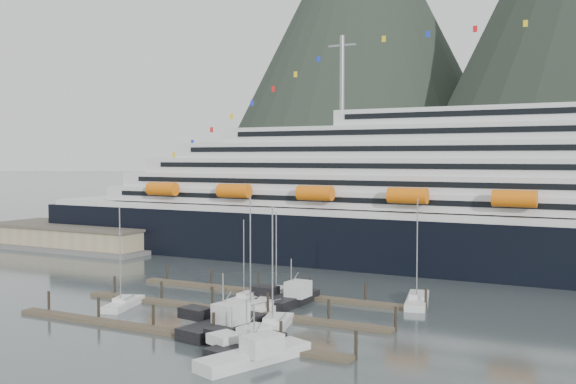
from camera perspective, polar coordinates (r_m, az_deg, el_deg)
name	(u,v)px	position (r m, az deg, el deg)	size (l,w,h in m)	color
ground	(246,321)	(89.45, -3.60, -10.80)	(1600.00, 1600.00, 0.00)	#475253
cruise_ship	(545,208)	(130.36, 20.95, -1.29)	(210.00, 30.40, 50.30)	black
warehouse	(77,238)	(166.12, -17.46, -3.74)	(46.00, 20.00, 5.80)	#595956
dock_near	(168,331)	(84.15, -10.13, -11.52)	(48.18, 2.28, 3.20)	#463C2D
dock_mid	(227,309)	(94.45, -5.21, -9.88)	(48.18, 2.28, 3.20)	#463C2D
dock_far	(272,293)	(105.35, -1.33, -8.52)	(48.18, 2.28, 3.20)	#463C2D
sailboat_a	(124,304)	(99.44, -13.75, -9.22)	(4.86, 9.25, 14.68)	silver
sailboat_c	(247,299)	(100.53, -3.48, -9.02)	(2.63, 8.74, 12.58)	silver
sailboat_d	(257,310)	(92.99, -2.63, -9.99)	(6.38, 12.37, 16.61)	silver
sailboat_f	(279,296)	(102.60, -0.81, -8.76)	(4.18, 10.05, 13.69)	silver
sailboat_g	(417,301)	(100.54, 10.88, -9.05)	(5.33, 11.78, 15.95)	silver
sailboat_h	(274,326)	(84.80, -1.15, -11.26)	(5.37, 10.28, 15.85)	silver
trawler_b	(222,324)	(83.64, -5.59, -11.10)	(9.73, 12.74, 8.00)	black
trawler_c	(253,354)	(71.89, -2.97, -13.55)	(10.54, 13.50, 6.69)	silver
trawler_d	(246,344)	(75.78, -3.59, -12.71)	(8.14, 10.93, 6.24)	black
trawler_e	(290,298)	(98.47, 0.20, -8.96)	(8.66, 11.36, 7.34)	black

